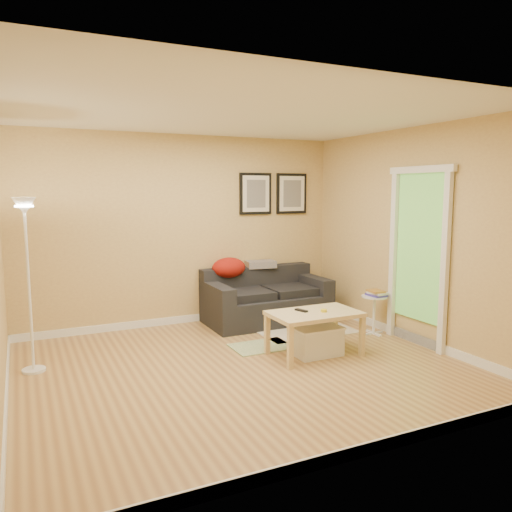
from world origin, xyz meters
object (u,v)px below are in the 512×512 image
at_px(sofa, 267,296).
at_px(book_stack, 376,293).
at_px(coffee_table, 314,333).
at_px(side_table, 374,315).
at_px(storage_bin, 316,340).
at_px(floor_lamp, 29,291).

bearing_deg(sofa, book_stack, -49.28).
relative_size(coffee_table, side_table, 1.98).
relative_size(sofa, storage_bin, 3.14).
xyz_separation_m(sofa, coffee_table, (-0.17, -1.51, -0.13)).
bearing_deg(book_stack, side_table, 117.99).
bearing_deg(book_stack, coffee_table, 178.15).
bearing_deg(side_table, floor_lamp, 173.94).
bearing_deg(floor_lamp, sofa, 13.14).
distance_m(sofa, coffee_table, 1.53).
relative_size(side_table, floor_lamp, 0.28).
bearing_deg(book_stack, storage_bin, 178.44).
xyz_separation_m(storage_bin, book_stack, (1.13, 0.36, 0.38)).
xyz_separation_m(coffee_table, floor_lamp, (-2.88, 0.80, 0.60)).
bearing_deg(coffee_table, side_table, -3.20).
height_order(coffee_table, book_stack, book_stack).
height_order(storage_bin, book_stack, book_stack).
bearing_deg(storage_bin, book_stack, 17.59).
xyz_separation_m(storage_bin, side_table, (1.11, 0.37, 0.09)).
relative_size(sofa, floor_lamp, 0.95).
height_order(sofa, side_table, sofa).
bearing_deg(coffee_table, book_stack, -4.17).
xyz_separation_m(sofa, floor_lamp, (-3.04, -0.71, 0.47)).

